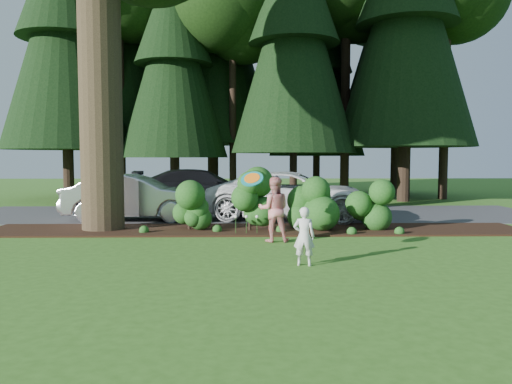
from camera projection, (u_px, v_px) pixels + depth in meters
The scene contains 12 objects.
ground at pixel (259, 251), 11.70m from camera, with size 80.00×80.00×0.00m, color #32601B.
mulch_bed at pixel (256, 230), 14.94m from camera, with size 16.00×2.50×0.05m, color black.
driveway at pixel (254, 214), 19.18m from camera, with size 22.00×6.00×0.03m, color #38383A.
shrub_row at pixel (282, 204), 14.78m from camera, with size 6.53×1.60×1.61m.
lily_cluster at pixel (246, 218), 14.05m from camera, with size 0.69×0.09×0.57m.
tree_wall at pixel (256, 24), 27.37m from camera, with size 25.66×12.15×17.09m.
car_silver_wagon at pixel (135, 197), 17.07m from camera, with size 1.67×4.78×1.57m, color silver.
car_white_suv at pixel (294, 195), 17.41m from camera, with size 2.75×5.96×1.66m, color white.
car_dark_suv at pixel (201, 188), 21.37m from camera, with size 2.31×5.68×1.65m, color black.
child at pixel (304, 236), 10.07m from camera, with size 0.44×0.29×1.20m, color silver.
adult at pixel (274, 209), 12.92m from camera, with size 0.82×0.64×1.69m, color red.
frisbee at pixel (252, 179), 10.07m from camera, with size 0.51×0.39×0.37m.
Camera 1 is at (-0.30, -11.57, 2.19)m, focal length 35.00 mm.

